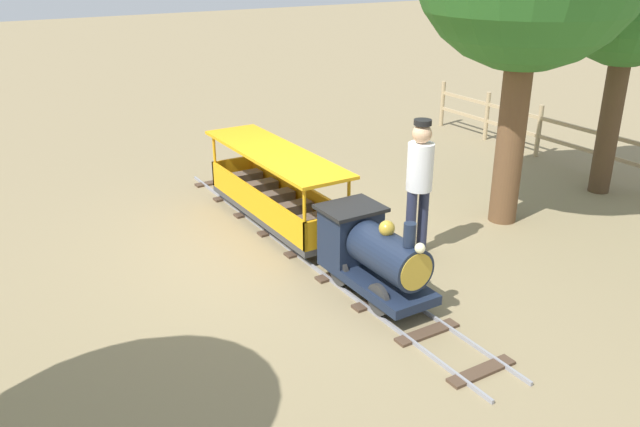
# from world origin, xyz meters

# --- Properties ---
(ground_plane) EXTENTS (60.00, 60.00, 0.00)m
(ground_plane) POSITION_xyz_m (0.00, 0.00, 0.00)
(ground_plane) COLOR #8C7A56
(track) EXTENTS (0.68, 6.40, 0.04)m
(track) POSITION_xyz_m (0.00, 0.05, 0.02)
(track) COLOR gray
(track) RESTS_ON ground_plane
(locomotive) EXTENTS (0.64, 1.44, 0.97)m
(locomotive) POSITION_xyz_m (0.00, 1.27, 0.48)
(locomotive) COLOR #192338
(locomotive) RESTS_ON ground_plane
(passenger_car) EXTENTS (0.74, 2.70, 0.97)m
(passenger_car) POSITION_xyz_m (0.00, -0.85, 0.42)
(passenger_car) COLOR #3F3F3F
(passenger_car) RESTS_ON ground_plane
(conductor_person) EXTENTS (0.30, 0.30, 1.62)m
(conductor_person) POSITION_xyz_m (-1.02, 0.75, 0.96)
(conductor_person) COLOR #282D47
(conductor_person) RESTS_ON ground_plane
(fence_section) EXTENTS (0.08, 7.48, 0.90)m
(fence_section) POSITION_xyz_m (-5.29, 0.05, 0.48)
(fence_section) COLOR tan
(fence_section) RESTS_ON ground_plane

